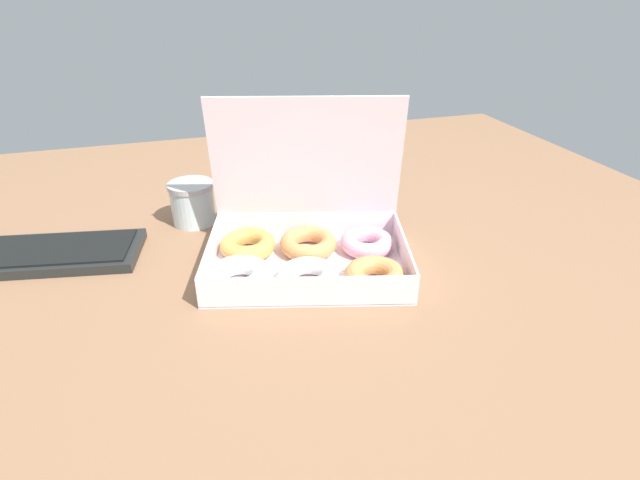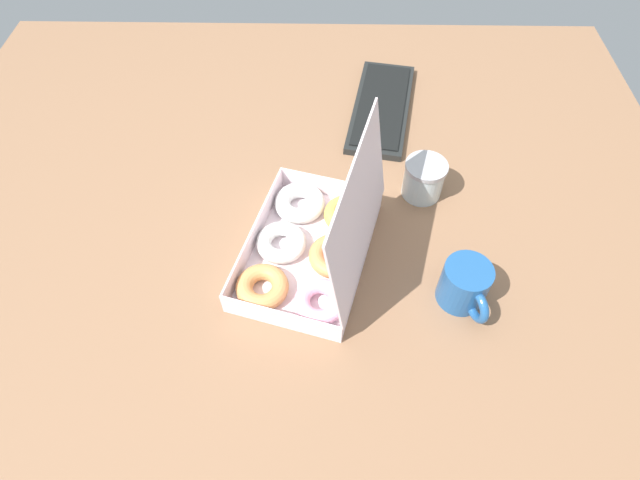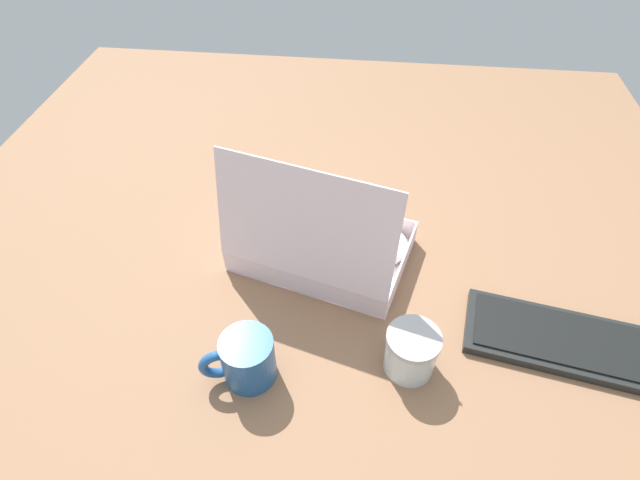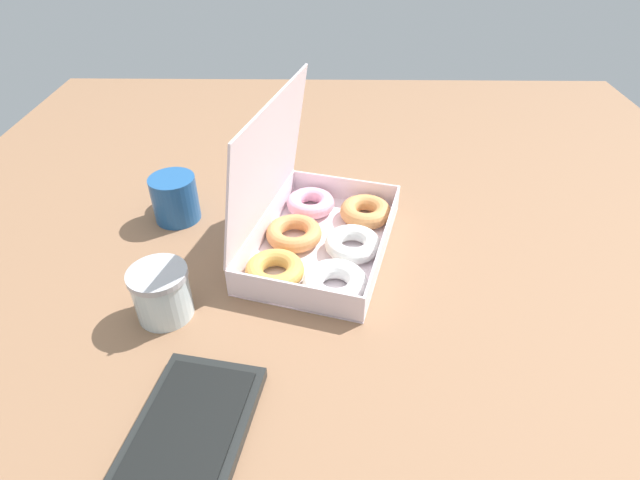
{
  "view_description": "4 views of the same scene",
  "coord_description": "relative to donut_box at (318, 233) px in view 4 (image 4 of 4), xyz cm",
  "views": [
    {
      "loc": [
        -21.54,
        -69.2,
        46.77
      ],
      "look_at": [
        1.29,
        5.83,
        4.26
      ],
      "focal_mm": 28.0,
      "sensor_mm": 36.0,
      "label": 1
    },
    {
      "loc": [
        57.61,
        7.14,
        84.35
      ],
      "look_at": [
        -1.07,
        6.13,
        5.86
      ],
      "focal_mm": 28.0,
      "sensor_mm": 36.0,
      "label": 2
    },
    {
      "loc": [
        -9.12,
        76.69,
        77.61
      ],
      "look_at": [
        -0.92,
        3.42,
        4.14
      ],
      "focal_mm": 28.0,
      "sensor_mm": 36.0,
      "label": 3
    },
    {
      "loc": [
        -76.09,
        3.08,
        58.13
      ],
      "look_at": [
        -3.57,
        4.14,
        3.19
      ],
      "focal_mm": 28.0,
      "sensor_mm": 36.0,
      "label": 4
    }
  ],
  "objects": [
    {
      "name": "coffee_mug",
      "position": [
        10.01,
        28.85,
        1.24
      ],
      "size": [
        12.63,
        9.06,
        9.33
      ],
      "color": "#215694",
      "rests_on": "ground_plane"
    },
    {
      "name": "glass_jar",
      "position": [
        -17.55,
        24.13,
        0.89
      ],
      "size": [
        9.26,
        9.26,
        8.79
      ],
      "color": "silver",
      "rests_on": "ground_plane"
    },
    {
      "name": "donut_box",
      "position": [
        0.0,
        0.0,
        0.0
      ],
      "size": [
        39.82,
        31.69,
        28.51
      ],
      "color": "white",
      "rests_on": "ground_plane"
    },
    {
      "name": "ground_plane",
      "position": [
        1.79,
        -4.56,
        -4.54
      ],
      "size": [
        180.0,
        180.0,
        2.0
      ],
      "primitive_type": "cube",
      "color": "#8D6548"
    }
  ]
}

